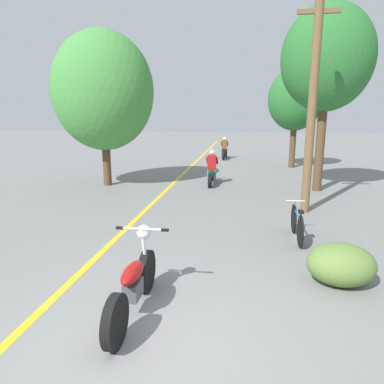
% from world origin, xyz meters
% --- Properties ---
extents(ground_plane, '(120.00, 120.00, 0.00)m').
position_xyz_m(ground_plane, '(0.00, 0.00, 0.00)').
color(ground_plane, slate).
extents(lane_stripe_center, '(0.14, 48.00, 0.01)m').
position_xyz_m(lane_stripe_center, '(-1.70, 12.66, 0.00)').
color(lane_stripe_center, yellow).
rests_on(lane_stripe_center, ground).
extents(utility_pole, '(1.10, 0.24, 6.00)m').
position_xyz_m(utility_pole, '(2.96, 6.53, 3.09)').
color(utility_pole, brown).
rests_on(utility_pole, ground).
extents(roadside_tree_right_near, '(3.17, 2.85, 6.53)m').
position_xyz_m(roadside_tree_right_near, '(3.92, 9.64, 4.68)').
color(roadside_tree_right_near, '#513A23').
rests_on(roadside_tree_right_near, ground).
extents(roadside_tree_right_far, '(2.86, 2.57, 5.27)m').
position_xyz_m(roadside_tree_right_far, '(3.80, 15.69, 3.60)').
color(roadside_tree_right_far, '#513A23').
rests_on(roadside_tree_right_far, ground).
extents(roadside_tree_left, '(3.92, 3.53, 5.93)m').
position_xyz_m(roadside_tree_left, '(-4.28, 9.53, 3.67)').
color(roadside_tree_left, '#513A23').
rests_on(roadside_tree_left, ground).
extents(roadside_bush, '(1.10, 0.88, 0.70)m').
position_xyz_m(roadside_bush, '(2.75, 2.02, 0.35)').
color(roadside_bush, '#5B7A38').
rests_on(roadside_bush, ground).
extents(motorcycle_foreground, '(0.80, 2.05, 1.13)m').
position_xyz_m(motorcycle_foreground, '(-0.35, 0.71, 0.45)').
color(motorcycle_foreground, black).
rests_on(motorcycle_foreground, ground).
extents(motorcycle_rider_lead, '(0.50, 2.06, 1.42)m').
position_xyz_m(motorcycle_rider_lead, '(-0.11, 10.32, 0.53)').
color(motorcycle_rider_lead, black).
rests_on(motorcycle_rider_lead, ground).
extents(motorcycle_rider_far, '(0.50, 2.17, 1.43)m').
position_xyz_m(motorcycle_rider_far, '(-0.05, 19.13, 0.53)').
color(motorcycle_rider_far, black).
rests_on(motorcycle_rider_far, ground).
extents(bicycle_parked, '(0.44, 1.64, 0.80)m').
position_xyz_m(bicycle_parked, '(2.37, 4.12, 0.37)').
color(bicycle_parked, black).
rests_on(bicycle_parked, ground).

